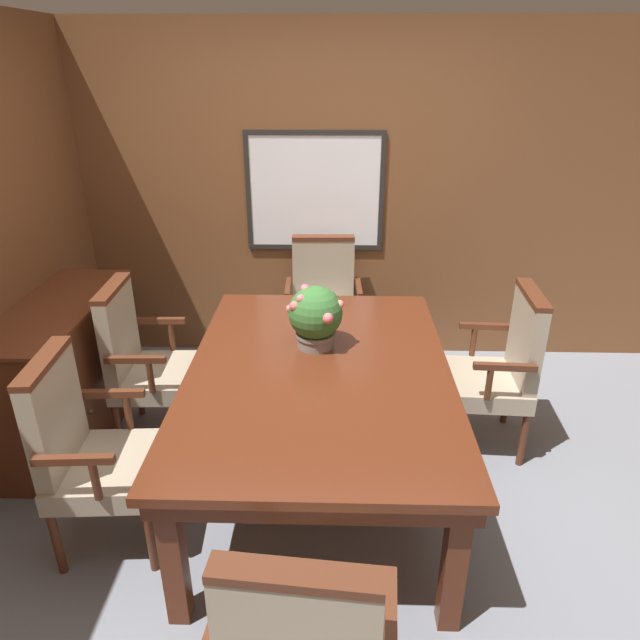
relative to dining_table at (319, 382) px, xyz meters
The scene contains 9 objects.
ground_plane 0.69m from the dining_table, 99.42° to the right, with size 14.00×14.00×0.00m, color gray.
wall_back 1.74m from the dining_table, 91.22° to the left, with size 7.20×0.08×2.45m.
dining_table is the anchor object (origin of this frame).
chair_right_far 1.14m from the dining_table, 21.11° to the left, with size 0.51×0.57×1.01m.
chair_left_near 1.15m from the dining_table, 157.85° to the right, with size 0.52×0.57×1.01m.
chair_left_far 1.17m from the dining_table, 158.06° to the left, with size 0.50×0.56×1.01m.
chair_head_far 1.35m from the dining_table, 90.38° to the left, with size 0.56×0.50×1.01m.
potted_plant 0.36m from the dining_table, 96.50° to the left, with size 0.31×0.30×0.35m.
sideboard_cabinet 1.63m from the dining_table, 164.46° to the left, with size 0.49×1.27×0.88m.
Camera 1 is at (0.11, -2.35, 2.18)m, focal length 32.00 mm.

